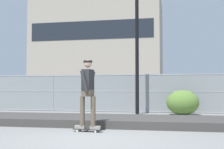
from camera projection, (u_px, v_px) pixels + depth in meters
The scene contains 9 objects.
ground_plane at pixel (92, 139), 6.88m from camera, with size 120.00×120.00×0.00m, color slate.
gravel_berm at pixel (116, 121), 9.71m from camera, with size 12.20×2.45×0.24m, color #3D3A38.
skateboard at pixel (88, 130), 8.05m from camera, with size 0.82×0.30×0.07m.
skater at pixel (88, 89), 8.10m from camera, with size 0.73×0.60×1.85m.
chain_fence at pixel (134, 93), 14.56m from camera, with size 16.70×0.06×1.85m.
street_lamp at pixel (137, 14), 13.70m from camera, with size 0.44×0.44×7.35m.
parked_car_near at pixel (84, 94), 17.19m from camera, with size 4.47×2.08×1.66m.
library_building at pixel (101, 49), 46.65m from camera, with size 18.43×12.34×14.62m.
shrub_left at pixel (183, 103), 13.22m from camera, with size 1.41×1.15×1.09m.
Camera 1 is at (1.80, -6.72, 1.13)m, focal length 48.59 mm.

